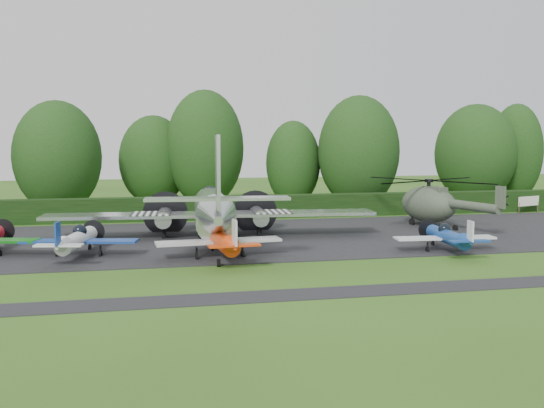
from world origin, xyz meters
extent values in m
plane|color=#2B5417|center=(0.00, 0.00, 0.00)|extent=(160.00, 160.00, 0.00)
cube|color=black|center=(0.00, 10.00, 0.00)|extent=(70.00, 18.00, 0.01)
cube|color=black|center=(0.00, -6.00, 0.00)|extent=(70.00, 2.00, 0.00)
cube|color=black|center=(0.00, 21.00, 0.00)|extent=(90.00, 1.60, 2.00)
cylinder|color=silver|center=(0.68, 9.57, 1.99)|extent=(2.41, 12.56, 2.41)
cone|color=silver|center=(0.68, 16.60, 1.99)|extent=(2.41, 1.57, 2.41)
cone|color=silver|center=(0.68, 2.03, 2.51)|extent=(2.41, 3.14, 2.41)
sphere|color=black|center=(0.68, 15.59, 2.51)|extent=(1.57, 1.57, 1.57)
cube|color=silver|center=(0.68, 10.61, 1.67)|extent=(23.02, 2.51, 0.23)
cube|color=white|center=(-3.51, 10.61, 1.80)|extent=(2.72, 2.62, 0.05)
cube|color=white|center=(4.86, 10.61, 1.80)|extent=(2.72, 2.62, 0.05)
cylinder|color=silver|center=(-2.67, 11.24, 1.41)|extent=(1.15, 3.35, 1.15)
cylinder|color=silver|center=(4.03, 11.24, 1.41)|extent=(1.15, 3.35, 1.15)
cylinder|color=black|center=(-2.67, 13.60, 1.41)|extent=(3.35, 0.03, 3.35)
cylinder|color=black|center=(4.03, 13.60, 1.41)|extent=(3.35, 0.03, 3.35)
cube|color=silver|center=(0.68, 1.20, 3.66)|extent=(7.85, 1.46, 0.15)
cube|color=silver|center=(0.68, 0.88, 5.13)|extent=(0.19, 2.30, 3.98)
cylinder|color=black|center=(-2.67, 10.82, 0.26)|extent=(0.26, 0.94, 0.94)
cylinder|color=black|center=(4.03, 10.82, 0.26)|extent=(0.26, 0.94, 0.94)
cylinder|color=black|center=(0.68, 0.78, 0.19)|extent=(0.19, 0.46, 0.46)
cylinder|color=black|center=(-12.29, 6.52, 0.18)|extent=(0.14, 0.44, 0.44)
cylinder|color=silver|center=(-7.74, 4.91, 1.06)|extent=(0.93, 5.31, 0.93)
sphere|color=black|center=(-7.74, 5.49, 1.50)|extent=(0.81, 0.81, 0.81)
cube|color=navy|center=(-7.74, 5.39, 0.92)|extent=(6.75, 1.25, 0.14)
cube|color=silver|center=(-7.74, 1.73, 1.30)|extent=(2.51, 0.68, 0.10)
cube|color=navy|center=(-7.74, 1.63, 1.93)|extent=(0.10, 0.77, 1.25)
cylinder|color=black|center=(-7.74, 8.33, 1.06)|extent=(1.45, 0.02, 1.45)
cylinder|color=black|center=(-8.99, 5.20, 0.17)|extent=(0.14, 0.42, 0.42)
cylinder|color=black|center=(-6.48, 5.20, 0.17)|extent=(0.14, 0.42, 0.42)
cylinder|color=black|center=(-7.74, 7.42, 0.15)|extent=(0.12, 0.39, 0.39)
cylinder|color=red|center=(0.37, 2.68, 1.14)|extent=(1.00, 5.72, 1.00)
sphere|color=black|center=(0.37, 3.30, 1.61)|extent=(0.87, 0.87, 0.87)
cube|color=silver|center=(0.37, 3.19, 0.99)|extent=(7.28, 1.35, 0.15)
cube|color=red|center=(0.37, -0.76, 1.40)|extent=(2.70, 0.73, 0.10)
cube|color=silver|center=(0.37, -0.86, 2.08)|extent=(0.10, 0.83, 1.35)
cylinder|color=black|center=(0.37, 6.37, 1.14)|extent=(1.56, 0.02, 1.56)
cylinder|color=black|center=(-0.98, 2.99, 0.19)|extent=(0.15, 0.46, 0.46)
cylinder|color=black|center=(1.72, 2.99, 0.19)|extent=(0.15, 0.46, 0.46)
cylinder|color=black|center=(0.37, 5.38, 0.17)|extent=(0.12, 0.42, 0.42)
cylinder|color=navy|center=(14.16, 2.00, 0.98)|extent=(0.85, 4.89, 0.85)
sphere|color=black|center=(14.16, 2.53, 1.38)|extent=(0.75, 0.75, 0.75)
cube|color=silver|center=(14.16, 2.44, 0.85)|extent=(6.23, 1.16, 0.12)
cube|color=navy|center=(14.16, -0.94, 1.20)|extent=(2.31, 0.62, 0.09)
cube|color=silver|center=(14.16, -1.03, 1.78)|extent=(0.09, 0.71, 1.16)
cylinder|color=black|center=(14.16, 5.16, 0.98)|extent=(1.33, 0.02, 1.33)
cylinder|color=black|center=(13.01, 2.27, 0.16)|extent=(0.12, 0.39, 0.39)
cylinder|color=black|center=(15.32, 2.27, 0.16)|extent=(0.12, 0.39, 0.39)
cylinder|color=black|center=(14.16, 4.31, 0.14)|extent=(0.11, 0.36, 0.36)
ellipsoid|color=#394535|center=(18.38, 13.12, 1.75)|extent=(3.04, 5.57, 2.91)
cylinder|color=#394535|center=(18.38, 8.74, 2.04)|extent=(0.68, 5.84, 0.68)
cube|color=#394535|center=(18.38, 5.73, 2.92)|extent=(0.12, 0.88, 1.56)
cylinder|color=black|center=(18.38, 13.12, 3.21)|extent=(0.29, 0.29, 0.78)
cylinder|color=black|center=(18.38, 13.12, 3.65)|extent=(0.68, 0.68, 0.24)
cylinder|color=black|center=(18.38, 13.12, 3.65)|extent=(11.68, 11.68, 0.06)
cube|color=#394535|center=(18.38, 12.34, 2.87)|extent=(0.88, 1.95, 0.68)
ellipsoid|color=black|center=(18.38, 14.68, 1.85)|extent=(1.85, 1.85, 1.66)
cylinder|color=black|center=(17.41, 13.90, 0.29)|extent=(0.18, 0.54, 0.54)
cylinder|color=black|center=(19.35, 13.90, 0.29)|extent=(0.18, 0.54, 0.54)
cylinder|color=black|center=(18.38, 10.01, 0.24)|extent=(0.16, 0.47, 0.47)
cylinder|color=#3F3326|center=(30.22, 19.02, 0.54)|extent=(0.11, 0.11, 1.07)
cylinder|color=#3F3326|center=(32.90, 19.02, 0.54)|extent=(0.11, 0.11, 1.07)
cube|color=white|center=(31.56, 19.02, 1.16)|extent=(2.86, 0.07, 0.89)
cylinder|color=black|center=(37.71, 30.58, 1.81)|extent=(0.70, 0.70, 3.61)
ellipsoid|color=black|center=(37.71, 30.58, 5.52)|extent=(5.97, 5.97, 11.04)
cylinder|color=black|center=(17.61, 27.24, 1.87)|extent=(0.70, 0.70, 3.74)
ellipsoid|color=black|center=(17.61, 27.24, 5.71)|extent=(8.27, 8.27, 11.41)
cylinder|color=black|center=(-11.81, 28.80, 1.74)|extent=(0.70, 0.70, 3.47)
ellipsoid|color=black|center=(-11.81, 28.80, 5.31)|extent=(8.14, 8.14, 10.62)
cylinder|color=black|center=(-2.81, 33.82, 1.56)|extent=(0.70, 0.70, 3.11)
ellipsoid|color=black|center=(-2.81, 33.82, 4.75)|extent=(7.24, 7.24, 9.50)
cylinder|color=black|center=(11.54, 30.54, 1.46)|extent=(0.70, 0.70, 2.92)
ellipsoid|color=black|center=(11.54, 30.54, 4.47)|extent=(5.72, 5.72, 8.93)
cylinder|color=black|center=(2.43, 31.86, 1.98)|extent=(0.70, 0.70, 3.96)
ellipsoid|color=black|center=(2.43, 31.86, 6.05)|extent=(8.06, 8.06, 12.09)
cylinder|color=black|center=(31.77, 29.08, 1.77)|extent=(0.70, 0.70, 3.54)
ellipsoid|color=black|center=(31.77, 29.08, 5.41)|extent=(8.72, 8.72, 10.83)
camera|label=1|loc=(-3.85, -31.40, 6.77)|focal=40.00mm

